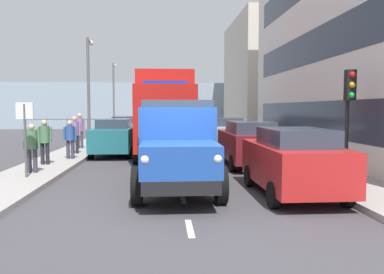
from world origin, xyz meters
The scene contains 25 objects.
ground_plane centered at (0.00, -11.13, 0.00)m, with size 80.00×80.00×0.00m, color #423F44.
sidewalk_left centered at (-4.76, -11.13, 0.07)m, with size 2.02×40.98×0.15m, color #9E9993.
sidewalk_right centered at (4.76, -11.13, 0.07)m, with size 2.02×40.98×0.15m, color #9E9993.
road_centreline_markings centered at (0.00, -11.03, 0.00)m, with size 0.12×37.61×0.01m.
building_terrace centered at (-8.89, -7.45, 5.69)m, with size 6.28×18.53×11.39m.
building_far_block centered at (-8.90, -25.49, 4.95)m, with size 6.27×11.21×9.90m.
sea_horizon centered at (0.00, -34.62, 2.50)m, with size 80.00×0.80×5.00m, color #8C9EAD.
seawall_railing centered at (0.00, -31.02, 0.92)m, with size 28.08×0.08×1.20m.
truck_vintage_blue centered at (0.12, -1.39, 1.18)m, with size 2.17×5.64×2.43m.
lorry_cargo_red centered at (0.39, -9.61, 2.08)m, with size 2.58×8.20×3.87m.
car_red_kerbside_near centered at (-2.80, -0.81, 0.89)m, with size 1.87×3.96×1.72m.
car_maroon_kerbside_1 centered at (-2.80, -5.97, 0.90)m, with size 1.88×4.30×1.72m.
car_silver_kerbside_2 centered at (-2.80, -12.00, 0.90)m, with size 1.93×4.35×1.72m.
car_navy_kerbside_3 centered at (-2.80, -17.83, 0.89)m, with size 1.80×4.11×1.72m.
car_teal_oppositeside_0 centered at (2.80, -9.91, 0.90)m, with size 1.83×4.49×1.72m.
car_grey_oppositeside_1 centered at (2.80, -15.96, 0.90)m, with size 1.89×4.41×1.72m.
pedestrian_near_railing centered at (4.69, -4.06, 1.07)m, with size 0.53×0.34×1.58m.
pedestrian_with_bag centered at (4.83, -5.93, 1.12)m, with size 0.53×0.34×1.65m.
pedestrian_by_lamp centered at (4.28, -7.51, 1.07)m, with size 0.53×0.34×1.57m.
pedestrian_strolling centered at (4.51, -9.45, 1.15)m, with size 0.53×0.34×1.71m.
pedestrian_couple_a centered at (4.76, -11.74, 1.23)m, with size 0.53×0.34×1.82m.
traffic_light_near centered at (-5.02, -2.45, 2.47)m, with size 0.28×0.41×3.20m.
lamp_post_promenade centered at (4.62, -13.74, 3.75)m, with size 0.32×1.14×5.99m.
lamp_post_far centered at (4.82, -26.70, 3.79)m, with size 0.32×1.14×6.06m.
street_sign centered at (4.59, -3.21, 1.68)m, with size 0.50×0.07×2.25m.
Camera 1 is at (0.49, 8.82, 2.22)m, focal length 36.71 mm.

